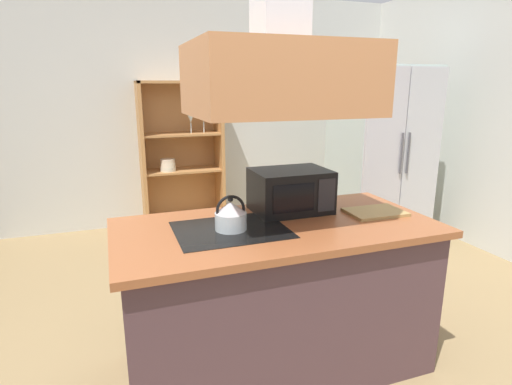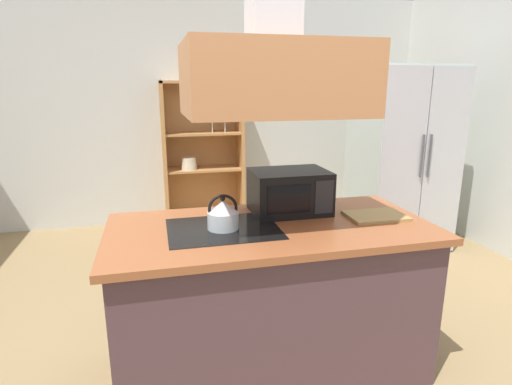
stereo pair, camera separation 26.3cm
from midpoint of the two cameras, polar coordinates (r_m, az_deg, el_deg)
name	(u,v)px [view 2 (the right image)]	position (r m, az deg, el deg)	size (l,w,h in m)	color
ground_plane	(233,365)	(2.75, -0.29, -22.64)	(7.80, 7.80, 0.00)	olive
wall_back	(185,111)	(5.16, -8.29, 10.97)	(6.00, 0.12, 2.70)	silver
kitchen_island	(270,297)	(2.52, 5.04, -14.17)	(1.80, 0.88, 0.90)	#4B3438
range_hood	(273,58)	(2.21, 5.85, 17.84)	(0.90, 0.70, 1.19)	#BA7748
refrigerator	(401,159)	(4.57, 20.88, 4.33)	(0.90, 0.77, 1.85)	#B1C3BD
dish_cabinet	(203,162)	(5.04, -5.85, 4.13)	(0.94, 0.40, 1.70)	#B57C45
kettle	(223,215)	(2.24, -1.21, -3.10)	(0.17, 0.17, 0.19)	#ADBBBF
cutting_board	(376,216)	(2.60, 18.92, -3.08)	(0.34, 0.24, 0.02)	#A7874D
microwave	(289,192)	(2.55, 7.55, 0.10)	(0.46, 0.35, 0.26)	black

